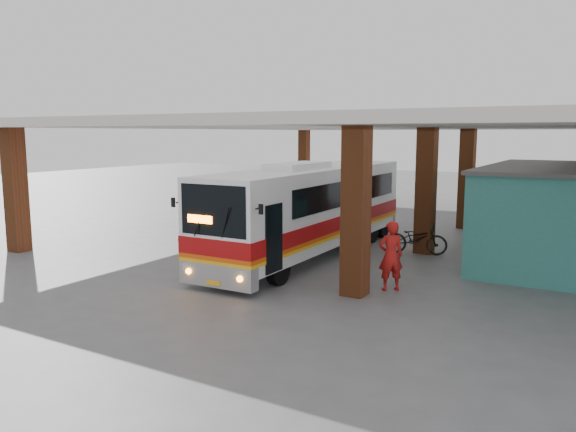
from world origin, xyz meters
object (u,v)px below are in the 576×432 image
Objects in this scene: motorcycle at (416,238)px; pedestrian at (391,256)px; coach_bus at (311,209)px; red_chair at (511,224)px.

pedestrian is (0.81, -4.78, 0.39)m from motorcycle.
pedestrian reaches higher than motorcycle.
coach_bus is 5.31× the size of motorcycle.
pedestrian reaches higher than red_chair.
motorcycle is at bearing 32.95° from coach_bus.
coach_bus is 4.78m from pedestrian.
motorcycle is 6.31m from red_chair.
red_chair is (5.21, 7.99, -1.18)m from coach_bus.
motorcycle is at bearing -120.44° from pedestrian.
pedestrian is at bearing -35.99° from coach_bus.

